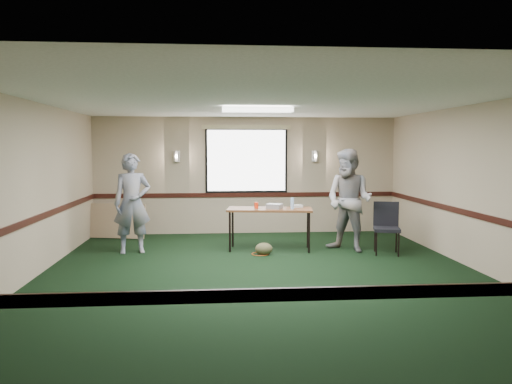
{
  "coord_description": "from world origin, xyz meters",
  "views": [
    {
      "loc": [
        -0.74,
        -7.56,
        1.98
      ],
      "look_at": [
        0.0,
        1.3,
        1.2
      ],
      "focal_mm": 35.0,
      "sensor_mm": 36.0,
      "label": 1
    }
  ],
  "objects": [
    {
      "name": "game_console",
      "position": [
        0.88,
        2.12,
        0.84
      ],
      "size": [
        0.23,
        0.2,
        0.05
      ],
      "primitive_type": "cube",
      "rotation": [
        0.0,
        0.0,
        0.25
      ],
      "color": "silver",
      "rests_on": "folding_table"
    },
    {
      "name": "person_right",
      "position": [
        1.83,
        1.76,
        0.98
      ],
      "size": [
        1.21,
        1.2,
        1.97
      ],
      "primitive_type": "imported",
      "rotation": [
        0.0,
        0.0,
        -0.75
      ],
      "color": "#6D85AA",
      "rests_on": "ground"
    },
    {
      "name": "cable_coil",
      "position": [
        0.11,
        1.59,
        0.01
      ],
      "size": [
        0.37,
        0.37,
        0.02
      ],
      "primitive_type": "torus",
      "rotation": [
        0.0,
        0.0,
        -0.11
      ],
      "color": "#B64916",
      "rests_on": "ground"
    },
    {
      "name": "ground",
      "position": [
        0.0,
        0.0,
        0.0
      ],
      "size": [
        8.0,
        8.0,
        0.0
      ],
      "primitive_type": "plane",
      "color": "black",
      "rests_on": "ground"
    },
    {
      "name": "folded_table",
      "position": [
        -3.0,
        3.6,
        0.38
      ],
      "size": [
        1.5,
        0.55,
        0.76
      ],
      "primitive_type": "cube",
      "rotation": [
        -0.21,
        0.0,
        -0.23
      ],
      "color": "tan",
      "rests_on": "ground"
    },
    {
      "name": "room_shell",
      "position": [
        0.0,
        2.12,
        1.58
      ],
      "size": [
        8.0,
        8.02,
        8.0
      ],
      "color": "tan",
      "rests_on": "ground"
    },
    {
      "name": "duffel_bag",
      "position": [
        0.17,
        1.54,
        0.11
      ],
      "size": [
        0.33,
        0.25,
        0.23
      ],
      "primitive_type": "ellipsoid",
      "rotation": [
        0.0,
        0.0,
        -0.03
      ],
      "color": "#4A4A2A",
      "rests_on": "ground"
    },
    {
      "name": "person_left",
      "position": [
        -2.3,
        1.96,
        0.94
      ],
      "size": [
        0.77,
        0.59,
        1.89
      ],
      "primitive_type": "imported",
      "rotation": [
        0.0,
        0.0,
        0.22
      ],
      "color": "#3A4F81",
      "rests_on": "ground"
    },
    {
      "name": "projector",
      "position": [
        0.41,
        1.95,
        0.86
      ],
      "size": [
        0.35,
        0.33,
        0.09
      ],
      "primitive_type": "cube",
      "rotation": [
        0.0,
        0.0,
        -0.46
      ],
      "color": "gray",
      "rests_on": "folding_table"
    },
    {
      "name": "conference_chair",
      "position": [
        2.49,
        1.52,
        0.57
      ],
      "size": [
        0.58,
        0.59,
        0.97
      ],
      "rotation": [
        0.0,
        0.0,
        -0.25
      ],
      "color": "black",
      "rests_on": "ground"
    },
    {
      "name": "folding_table",
      "position": [
        0.33,
        2.0,
        0.76
      ],
      "size": [
        1.71,
        0.88,
        0.82
      ],
      "rotation": [
        0.0,
        0.0,
        -0.14
      ],
      "color": "#502E16",
      "rests_on": "ground"
    },
    {
      "name": "water_bottle",
      "position": [
        0.75,
        1.85,
        0.93
      ],
      "size": [
        0.07,
        0.07,
        0.22
      ],
      "primitive_type": "cylinder",
      "color": "#9BC7FD",
      "rests_on": "folding_table"
    },
    {
      "name": "red_cup",
      "position": [
        0.07,
        2.02,
        0.88
      ],
      "size": [
        0.08,
        0.08,
        0.12
      ],
      "primitive_type": "cylinder",
      "color": "red",
      "rests_on": "folding_table"
    }
  ]
}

